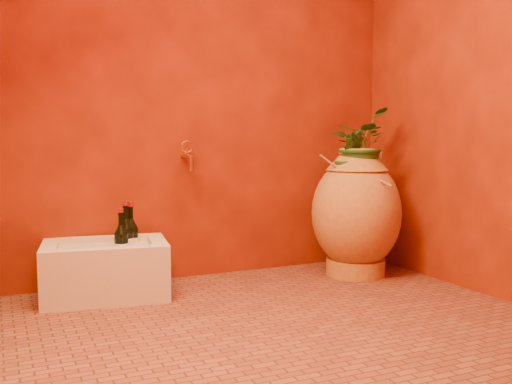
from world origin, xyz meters
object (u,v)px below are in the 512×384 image
amphora (356,212)px  wine_bottle_b (121,246)px  wall_tap (188,155)px  stone_basin (105,271)px  wine_bottle_a (131,240)px  wine_bottle_c (126,241)px

amphora → wine_bottle_b: bearing=175.3°
amphora → wall_tap: (-1.01, 0.31, 0.37)m
stone_basin → wall_tap: size_ratio=3.90×
wall_tap → wine_bottle_a: bearing=-168.6°
wine_bottle_b → wall_tap: bearing=23.4°
wine_bottle_c → stone_basin: bearing=-160.7°
wine_bottle_b → wine_bottle_c: wine_bottle_c is taller
stone_basin → wine_bottle_a: wine_bottle_a is taller
wall_tap → wine_bottle_c: bearing=-164.5°
wine_bottle_b → wall_tap: size_ratio=1.76×
stone_basin → wine_bottle_c: 0.20m
amphora → wine_bottle_c: size_ratio=2.29×
wall_tap → amphora: bearing=-17.1°
amphora → wall_tap: wall_tap is taller
wine_bottle_c → wall_tap: bearing=15.5°
wine_bottle_a → wine_bottle_c: wine_bottle_c is taller
amphora → wall_tap: 1.12m
wine_bottle_b → wine_bottle_a: bearing=56.0°
amphora → wine_bottle_a: amphora is taller
wine_bottle_a → wall_tap: size_ratio=1.85×
amphora → wine_bottle_c: 1.43m
wine_bottle_a → wine_bottle_b: (-0.08, -0.12, -0.01)m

